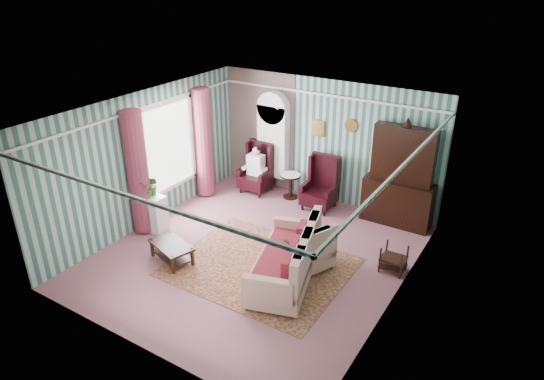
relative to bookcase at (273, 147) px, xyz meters
The scene contains 17 objects.
floor 3.34m from the bookcase, 64.58° to the right, with size 6.00×6.00×0.00m, color #945667.
room_shell 2.90m from the bookcase, 74.62° to the right, with size 5.53×6.02×2.91m.
bookcase is the anchor object (origin of this frame).
dresser_hutch 3.25m from the bookcase, ahead, with size 1.50×0.56×2.36m, color black.
wingback_left 0.68m from the bookcase, 122.66° to the right, with size 0.76×0.80×1.25m, color black.
wingback_right 1.63m from the bookcase, 14.57° to the right, with size 0.76×0.80×1.25m, color black.
seated_woman 0.70m from the bookcase, 122.66° to the right, with size 0.44×0.40×1.18m, color silver, non-canonical shape.
round_side_table 1.07m from the bookcase, 20.27° to the right, with size 0.50×0.50×0.60m, color black.
nest_table 4.37m from the bookcase, 26.92° to the right, with size 0.45×0.38×0.54m, color black.
plant_stand 3.39m from the bookcase, 108.49° to the right, with size 0.55×0.35×0.80m, color silver.
rug 3.72m from the bookcase, 62.28° to the right, with size 3.20×2.60×0.01m, color #441A16.
sofa 4.02m from the bookcase, 55.43° to the right, with size 2.15×1.03×0.95m, color beige.
floral_armchair 3.65m from the bookcase, 47.31° to the right, with size 0.79×0.81×0.94m, color beige.
coffee_table 3.96m from the bookcase, 88.54° to the right, with size 0.90×0.52×0.38m, color black.
potted_plant_a 3.42m from the bookcase, 108.08° to the right, with size 0.38×0.33×0.43m, color #1C5B1D.
potted_plant_b 3.25m from the bookcase, 108.58° to the right, with size 0.24×0.19×0.43m, color #224917.
potted_plant_c 3.32m from the bookcase, 109.46° to the right, with size 0.20×0.20×0.36m, color #1A5119.
Camera 1 is at (4.53, -6.69, 5.24)m, focal length 32.00 mm.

